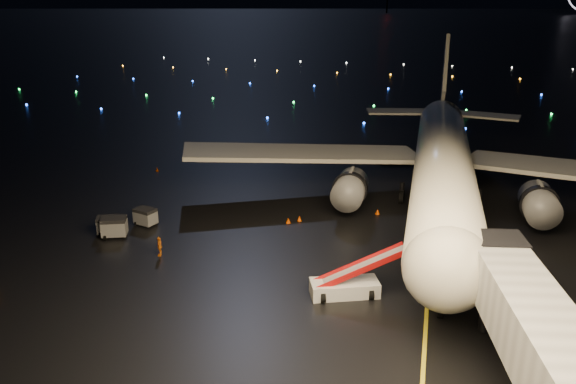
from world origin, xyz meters
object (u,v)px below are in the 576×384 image
belt_loader (345,273)px  baggage_cart_0 (108,225)px  baggage_cart_2 (114,227)px  baggage_cart_1 (145,217)px  airliner (445,127)px  crew_c (160,246)px

belt_loader → baggage_cart_0: 22.55m
baggage_cart_2 → belt_loader: bearing=-34.4°
belt_loader → baggage_cart_1: bearing=135.9°
airliner → baggage_cart_1: (-25.84, -14.00, -6.79)m
baggage_cart_0 → baggage_cart_1: 3.42m
crew_c → baggage_cart_2: bearing=-132.0°
crew_c → baggage_cart_0: (-6.49, 2.94, -0.05)m
crew_c → baggage_cart_1: (-4.24, 5.52, -0.03)m
belt_loader → baggage_cart_0: bearing=144.2°
crew_c → baggage_cart_1: size_ratio=0.88×
crew_c → baggage_cart_0: bearing=-132.6°
airliner → baggage_cart_1: bearing=-152.3°
belt_loader → baggage_cart_0: (-21.88, 5.38, -0.91)m
belt_loader → crew_c: bearing=149.0°
crew_c → baggage_cart_2: baggage_cart_2 is taller
belt_loader → baggage_cart_1: size_ratio=3.71×
airliner → belt_loader: bearing=-106.6°
belt_loader → baggage_cart_2: 21.52m
airliner → belt_loader: 23.57m
baggage_cart_1 → baggage_cart_2: bearing=-97.2°
crew_c → baggage_cart_0: size_ratio=0.90×
baggage_cart_0 → baggage_cart_1: baggage_cart_1 is taller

